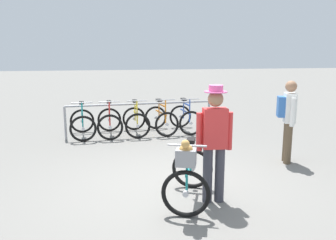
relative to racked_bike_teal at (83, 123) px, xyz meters
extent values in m
plane|color=slate|center=(1.55, -3.73, -0.37)|extent=(80.00, 80.00, 0.00)
cylinder|color=#99999E|center=(-0.41, -0.20, 0.06)|extent=(0.06, 0.06, 0.85)
cylinder|color=#99999E|center=(3.43, -0.03, 0.06)|extent=(0.06, 0.06, 0.85)
cylinder|color=#99999E|center=(1.51, -0.11, 0.48)|extent=(3.85, 0.22, 0.05)
torus|color=black|center=(-0.03, 0.51, -0.04)|extent=(0.66, 0.12, 0.66)
cylinder|color=#B7B7BC|center=(-0.03, 0.51, -0.04)|extent=(0.08, 0.07, 0.08)
torus|color=black|center=(0.03, -0.51, -0.04)|extent=(0.66, 0.12, 0.66)
cylinder|color=#B7B7BC|center=(0.03, -0.51, -0.04)|extent=(0.08, 0.07, 0.08)
cube|color=teal|center=(0.00, 0.00, 0.19)|extent=(0.09, 0.92, 0.04)
cube|color=teal|center=(0.00, -0.05, 0.41)|extent=(0.08, 0.61, 0.04)
cylinder|color=teal|center=(-0.01, 0.18, 0.24)|extent=(0.03, 0.03, 0.55)
cube|color=black|center=(-0.01, 0.18, 0.51)|extent=(0.14, 0.25, 0.06)
cylinder|color=teal|center=(0.02, -0.39, 0.28)|extent=(0.03, 0.03, 0.63)
cylinder|color=#B7B7BC|center=(0.02, -0.39, 0.59)|extent=(0.52, 0.06, 0.03)
torus|color=black|center=(0.71, 0.54, -0.04)|extent=(0.66, 0.10, 0.66)
cylinder|color=#B7B7BC|center=(0.71, 0.54, -0.04)|extent=(0.08, 0.07, 0.08)
torus|color=black|center=(0.69, -0.48, -0.04)|extent=(0.66, 0.10, 0.66)
cylinder|color=#B7B7BC|center=(0.69, -0.48, -0.04)|extent=(0.08, 0.07, 0.08)
cube|color=red|center=(0.70, 0.03, 0.19)|extent=(0.05, 0.92, 0.04)
cube|color=red|center=(0.70, -0.02, 0.41)|extent=(0.05, 0.61, 0.04)
cylinder|color=red|center=(0.70, 0.22, 0.24)|extent=(0.03, 0.03, 0.55)
cube|color=black|center=(0.70, 0.22, 0.51)|extent=(0.12, 0.24, 0.06)
cylinder|color=red|center=(0.69, -0.36, 0.28)|extent=(0.03, 0.03, 0.63)
cylinder|color=#B7B7BC|center=(0.69, -0.36, 0.59)|extent=(0.52, 0.04, 0.03)
torus|color=black|center=(1.40, 0.57, -0.04)|extent=(0.66, 0.10, 0.66)
cylinder|color=#B7B7BC|center=(1.40, 0.57, -0.04)|extent=(0.08, 0.06, 0.08)
torus|color=black|center=(1.39, -0.45, -0.04)|extent=(0.66, 0.10, 0.66)
cylinder|color=#B7B7BC|center=(1.39, -0.45, -0.04)|extent=(0.08, 0.06, 0.08)
cube|color=yellow|center=(1.40, 0.06, 0.19)|extent=(0.05, 0.92, 0.04)
cube|color=yellow|center=(1.40, 0.01, 0.41)|extent=(0.04, 0.61, 0.04)
cylinder|color=yellow|center=(1.40, 0.25, 0.24)|extent=(0.03, 0.03, 0.55)
cube|color=black|center=(1.40, 0.25, 0.51)|extent=(0.12, 0.24, 0.06)
cylinder|color=yellow|center=(1.39, -0.32, 0.28)|extent=(0.03, 0.03, 0.63)
cylinder|color=#B7B7BC|center=(1.39, -0.32, 0.59)|extent=(0.52, 0.03, 0.03)
torus|color=black|center=(2.03, 0.60, -0.04)|extent=(0.67, 0.18, 0.66)
cylinder|color=#B7B7BC|center=(2.03, 0.60, -0.04)|extent=(0.09, 0.07, 0.08)
torus|color=black|center=(2.16, -0.41, -0.04)|extent=(0.67, 0.18, 0.66)
cylinder|color=#B7B7BC|center=(2.16, -0.41, -0.04)|extent=(0.09, 0.07, 0.08)
cube|color=orange|center=(2.10, 0.09, 0.19)|extent=(0.15, 0.92, 0.04)
cube|color=orange|center=(2.10, 0.04, 0.41)|extent=(0.11, 0.61, 0.04)
cylinder|color=orange|center=(2.07, 0.28, 0.24)|extent=(0.03, 0.03, 0.55)
cube|color=black|center=(2.07, 0.28, 0.51)|extent=(0.15, 0.25, 0.06)
cylinder|color=orange|center=(2.15, -0.29, 0.28)|extent=(0.03, 0.03, 0.63)
cylinder|color=#B7B7BC|center=(2.15, -0.29, 0.59)|extent=(0.52, 0.09, 0.03)
torus|color=black|center=(2.78, 0.63, -0.04)|extent=(0.66, 0.12, 0.66)
cylinder|color=#B7B7BC|center=(2.78, 0.63, -0.04)|extent=(0.08, 0.07, 0.08)
torus|color=black|center=(2.82, -0.38, -0.04)|extent=(0.66, 0.12, 0.66)
cylinder|color=#B7B7BC|center=(2.82, -0.38, -0.04)|extent=(0.08, 0.07, 0.08)
cube|color=#2D56B7|center=(2.80, 0.13, 0.19)|extent=(0.07, 0.92, 0.04)
cube|color=#2D56B7|center=(2.80, 0.08, 0.41)|extent=(0.06, 0.61, 0.04)
cylinder|color=#2D56B7|center=(2.79, 0.31, 0.24)|extent=(0.03, 0.03, 0.55)
cube|color=black|center=(2.79, 0.31, 0.51)|extent=(0.13, 0.24, 0.06)
cylinder|color=#2D56B7|center=(2.81, -0.26, 0.28)|extent=(0.03, 0.03, 0.63)
cylinder|color=#B7B7BC|center=(2.81, -0.26, 0.59)|extent=(0.52, 0.05, 0.03)
torus|color=black|center=(1.88, -3.88, -0.04)|extent=(0.64, 0.29, 0.66)
cylinder|color=#B7B7BC|center=(1.88, -3.88, -0.04)|extent=(0.10, 0.08, 0.08)
torus|color=black|center=(1.52, -4.84, -0.04)|extent=(0.64, 0.29, 0.66)
cylinder|color=#B7B7BC|center=(1.52, -4.84, -0.04)|extent=(0.10, 0.08, 0.08)
cube|color=teal|center=(1.70, -4.36, 0.19)|extent=(0.36, 0.87, 0.04)
cube|color=teal|center=(1.68, -4.41, 0.41)|extent=(0.25, 0.59, 0.04)
cylinder|color=teal|center=(1.76, -4.19, 0.24)|extent=(0.03, 0.03, 0.55)
cube|color=black|center=(1.76, -4.19, 0.51)|extent=(0.20, 0.27, 0.06)
cylinder|color=teal|center=(1.56, -4.73, 0.28)|extent=(0.03, 0.03, 0.63)
cylinder|color=#B7B7BC|center=(1.56, -4.73, 0.59)|extent=(0.50, 0.21, 0.03)
cube|color=gray|center=(1.51, -4.86, 0.47)|extent=(0.31, 0.28, 0.22)
ellipsoid|color=tan|center=(1.51, -4.86, 0.57)|extent=(0.22, 0.21, 0.16)
sphere|color=tan|center=(1.49, -4.94, 0.67)|extent=(0.11, 0.11, 0.11)
cylinder|color=#383842|center=(1.96, -4.43, 0.04)|extent=(0.14, 0.14, 0.82)
cylinder|color=#383842|center=(2.13, -4.45, 0.04)|extent=(0.14, 0.14, 0.82)
cube|color=red|center=(2.05, -4.44, 0.74)|extent=(0.36, 0.23, 0.58)
cylinder|color=red|center=(1.83, -4.40, 0.69)|extent=(0.09, 0.09, 0.55)
cylinder|color=red|center=(2.27, -4.44, 0.69)|extent=(0.09, 0.09, 0.55)
sphere|color=#9E7051|center=(2.05, -4.44, 1.16)|extent=(0.22, 0.22, 0.22)
cylinder|color=#E05999|center=(2.05, -4.44, 1.26)|extent=(0.32, 0.32, 0.02)
cylinder|color=#E05999|center=(2.05, -4.44, 1.31)|extent=(0.20, 0.20, 0.09)
cylinder|color=brown|center=(4.13, -2.89, 0.04)|extent=(0.14, 0.14, 0.82)
cylinder|color=brown|center=(4.06, -3.06, 0.04)|extent=(0.14, 0.14, 0.82)
cube|color=white|center=(4.10, -2.98, 0.74)|extent=(0.31, 0.39, 0.58)
cylinder|color=white|center=(4.19, -2.78, 0.69)|extent=(0.09, 0.09, 0.55)
cylinder|color=white|center=(4.04, -3.19, 0.69)|extent=(0.09, 0.09, 0.55)
sphere|color=#9E7051|center=(4.10, -2.98, 1.16)|extent=(0.22, 0.22, 0.22)
cube|color=#3366B2|center=(3.95, -2.92, 0.76)|extent=(0.22, 0.29, 0.40)
camera|label=1|loc=(0.44, -8.93, 1.79)|focal=36.32mm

